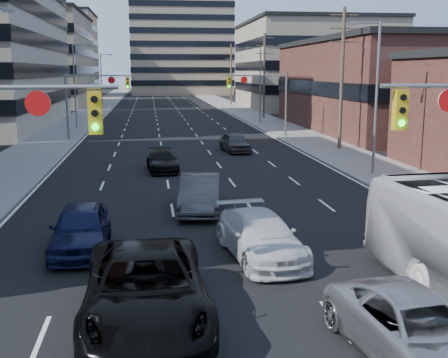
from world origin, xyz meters
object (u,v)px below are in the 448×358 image
silver_suv (419,331)px  sedan_blue (81,228)px  black_pickup (146,288)px  white_van (260,236)px

silver_suv → sedan_blue: (-8.08, 8.80, 0.09)m
sedan_blue → silver_suv: bearing=-48.7°
black_pickup → sedan_blue: 6.45m
white_van → silver_suv: white_van is taller
black_pickup → silver_suv: 6.43m
black_pickup → sedan_blue: (-2.27, 6.04, -0.09)m
black_pickup → silver_suv: size_ratio=1.24×
silver_suv → sedan_blue: bearing=125.7°
white_van → sedan_blue: 6.25m
silver_suv → sedan_blue: size_ratio=1.09×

